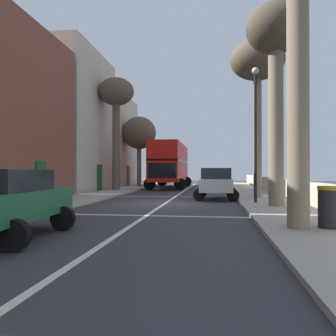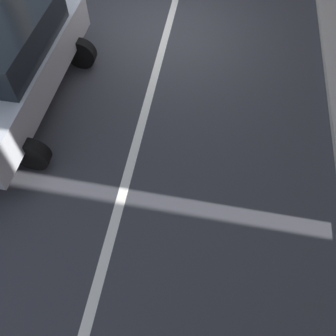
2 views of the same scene
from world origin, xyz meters
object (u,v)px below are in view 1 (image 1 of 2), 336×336
object	(u,v)px
street_tree_left_2	(139,134)
street_tree_right_1	(276,44)
parked_car_green_left_2	(2,199)
lamppost_right	(255,123)
parked_car_silver_right_0	(216,182)
double_decker_bus	(170,163)
street_tree_right_5	(257,65)
street_tree_left_4	(116,99)
litter_bin_right	(329,207)

from	to	relation	value
street_tree_left_2	street_tree_right_1	bearing A→B (deg)	-62.90
street_tree_right_1	street_tree_left_2	distance (m)	22.02
parked_car_green_left_2	street_tree_left_2	bearing A→B (deg)	95.22
parked_car_green_left_2	lamppost_right	bearing A→B (deg)	54.21
parked_car_silver_right_0	street_tree_right_1	bearing A→B (deg)	-61.80
double_decker_bus	street_tree_left_2	world-z (taller)	street_tree_left_2
street_tree_left_2	street_tree_right_5	size ratio (longest dim) A/B	0.78
double_decker_bus	street_tree_right_1	xyz separation A→B (m)	(6.69, -17.78, 4.65)
street_tree_left_2	street_tree_left_4	size ratio (longest dim) A/B	0.78
litter_bin_right	parked_car_silver_right_0	bearing A→B (deg)	104.63
street_tree_left_2	street_tree_left_4	distance (m)	7.91
double_decker_bus	street_tree_right_1	world-z (taller)	street_tree_right_1
parked_car_silver_right_0	street_tree_left_2	xyz separation A→B (m)	(-7.51, 14.91, 4.33)
litter_bin_right	street_tree_left_2	bearing A→B (deg)	111.91
parked_car_silver_right_0	lamppost_right	xyz separation A→B (m)	(1.80, -3.20, 2.83)
street_tree_left_4	double_decker_bus	bearing A→B (deg)	58.90
double_decker_bus	street_tree_left_2	distance (m)	4.78
parked_car_green_left_2	street_tree_right_1	distance (m)	12.52
double_decker_bus	parked_car_silver_right_0	bearing A→B (deg)	-72.28
street_tree_left_4	litter_bin_right	distance (m)	21.88
street_tree_left_2	litter_bin_right	xyz separation A→B (m)	(10.31, -25.64, -4.65)
double_decker_bus	street_tree_right_1	bearing A→B (deg)	-69.39
street_tree_right_1	litter_bin_right	distance (m)	8.80
street_tree_right_1	street_tree_left_4	xyz separation A→B (m)	(-10.24, 11.89, 0.28)
street_tree_right_5	litter_bin_right	xyz separation A→B (m)	(0.50, -11.10, -6.90)
litter_bin_right	street_tree_left_4	bearing A→B (deg)	120.40
parked_car_silver_right_0	parked_car_green_left_2	size ratio (longest dim) A/B	1.05
street_tree_right_5	parked_car_silver_right_0	bearing A→B (deg)	-170.92
parked_car_green_left_2	street_tree_left_2	size ratio (longest dim) A/B	0.61
street_tree_left_2	litter_bin_right	bearing A→B (deg)	-68.09
double_decker_bus	litter_bin_right	xyz separation A→B (m)	(7.00, -23.88, -1.69)
street_tree_right_1	street_tree_left_4	distance (m)	15.70
double_decker_bus	lamppost_right	distance (m)	17.47
street_tree_left_2	street_tree_right_5	distance (m)	17.69
double_decker_bus	parked_car_green_left_2	xyz separation A→B (m)	(-0.80, -25.77, -1.42)
street_tree_right_5	lamppost_right	distance (m)	5.20
parked_car_silver_right_0	street_tree_left_2	world-z (taller)	street_tree_left_2
street_tree_left_4	lamppost_right	bearing A→B (deg)	-47.57
street_tree_left_4	litter_bin_right	xyz separation A→B (m)	(10.55, -17.99, -6.62)
parked_car_green_left_2	double_decker_bus	bearing A→B (deg)	88.23
street_tree_left_4	street_tree_right_5	size ratio (longest dim) A/B	1.00
parked_car_silver_right_0	lamppost_right	bearing A→B (deg)	-60.62
street_tree_right_1	street_tree_left_4	bearing A→B (deg)	130.73
parked_car_silver_right_0	parked_car_green_left_2	bearing A→B (deg)	-111.59
parked_car_silver_right_0	parked_car_green_left_2	distance (m)	13.58
double_decker_bus	street_tree_right_1	size ratio (longest dim) A/B	1.30
street_tree_left_2	lamppost_right	xyz separation A→B (m)	(9.31, -18.11, -1.51)
street_tree_left_4	litter_bin_right	size ratio (longest dim) A/B	8.16
street_tree_right_1	litter_bin_right	bearing A→B (deg)	-87.06
parked_car_green_left_2	street_tree_left_2	xyz separation A→B (m)	(-2.52, 27.54, 4.38)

